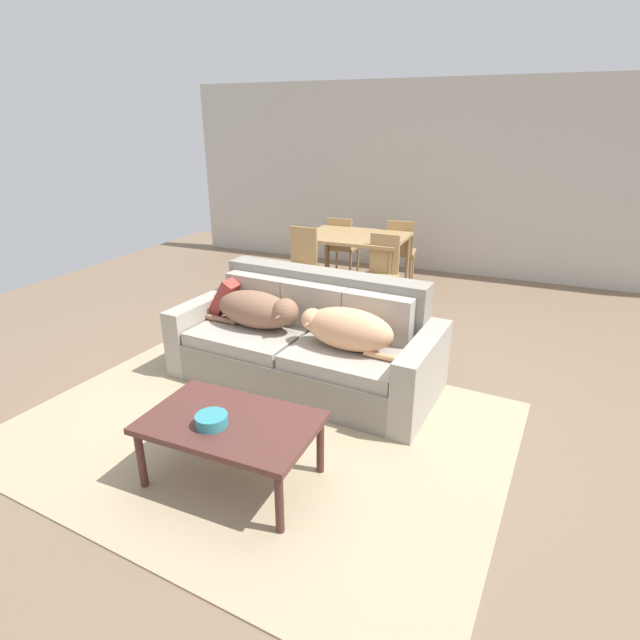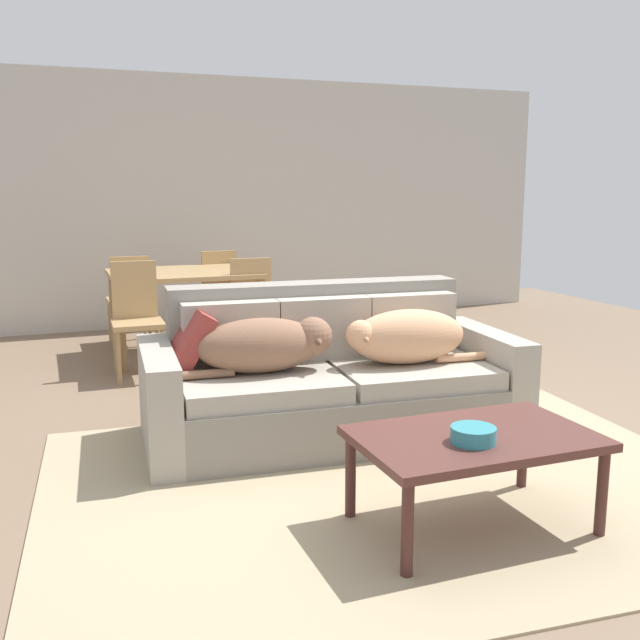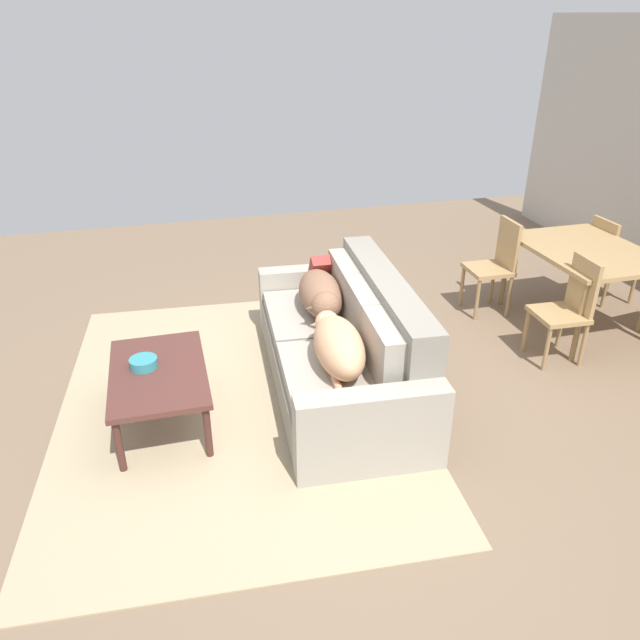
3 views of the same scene
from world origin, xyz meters
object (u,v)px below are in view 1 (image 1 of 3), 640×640
Objects in this scene: couch at (308,343)px; throw_pillow_by_left_arm at (231,295)px; dining_chair_near_left at (300,262)px; dog_on_right_cushion at (346,329)px; coffee_table at (231,427)px; dining_chair_far_left at (342,244)px; dog_on_left_cushion at (259,310)px; dining_chair_far_right at (400,249)px; dining_chair_near_right at (381,270)px; bowl_on_coffee_table at (212,420)px; dining_table at (355,240)px.

couch is 6.01× the size of throw_pillow_by_left_arm.
dining_chair_near_left reaches higher than couch.
coffee_table is at bearing -98.89° from dog_on_right_cushion.
dog_on_left_cushion is at bearing 97.11° from dining_chair_far_left.
dog_on_left_cushion is at bearing -73.18° from dining_chair_near_left.
throw_pillow_by_left_arm is 0.44× the size of dining_chair_far_left.
couch reaches higher than dining_chair_far_left.
throw_pillow_by_left_arm is 0.43× the size of dining_chair_far_right.
dining_chair_near_right is (1.01, 0.10, -0.02)m from dining_chair_near_left.
coffee_table is 4.52m from dining_chair_far_right.
throw_pillow_by_left_arm is 1.88m from bowl_on_coffee_table.
dining_chair_far_right is (0.84, 2.97, -0.13)m from throw_pillow_by_left_arm.
coffee_table is at bearing -57.73° from throw_pillow_by_left_arm.
dining_chair_far_left reaches higher than coffee_table.
dog_on_left_cushion is 3.20m from dining_chair_far_right.
dining_chair_near_left is (-0.10, 1.71, -0.11)m from throw_pillow_by_left_arm.
dining_chair_far_right is (-0.14, 4.52, 0.10)m from coffee_table.
dining_table is at bearing 112.46° from dog_on_right_cushion.
dining_chair_near_right is at bearing 91.15° from coffee_table.
bowl_on_coffee_table reaches higher than coffee_table.
couch is 2.50× the size of dining_chair_near_left.
throw_pillow_by_left_arm is (-0.85, 0.12, 0.29)m from couch.
dog_on_right_cushion is at bearing -13.85° from throw_pillow_by_left_arm.
bowl_on_coffee_table is 0.15× the size of dining_table.
dog_on_right_cushion is 2.16m from dining_chair_near_right.
dining_chair_near_left is (-1.01, 3.36, 0.03)m from bowl_on_coffee_table.
dog_on_left_cushion is 0.89× the size of coffee_table.
couch reaches higher than dining_chair_far_right.
dining_chair_far_left is (-1.29, 3.26, -0.14)m from dog_on_right_cushion.
dining_chair_far_left is (-0.86, 3.07, 0.14)m from couch.
dog_on_left_cushion is (-0.42, -0.09, 0.28)m from couch.
coffee_table is 0.14m from bowl_on_coffee_table.
dining_chair_far_right is (-0.07, 4.61, 0.02)m from bowl_on_coffee_table.
couch is at bearing -79.69° from dining_table.
dining_chair_far_right reaches higher than coffee_table.
dog_on_right_cushion is at bearing 74.92° from bowl_on_coffee_table.
dining_chair_far_left reaches higher than dog_on_left_cushion.
dog_on_left_cushion is 1.01× the size of dining_chair_near_left.
coffee_table is 0.82× the size of dining_table.
dining_chair_far_right is at bearing 91.80° from coffee_table.
dog_on_right_cushion is at bearing -54.33° from dining_chair_near_left.
bowl_on_coffee_table is at bearing -83.25° from couch.
dog_on_right_cushion reaches higher than bowl_on_coffee_table.
dining_chair_far_left is at bearing 102.49° from coffee_table.
dining_chair_near_left is (-0.50, -0.63, -0.19)m from dining_table.
dining_chair_near_left is 1.07× the size of dining_chair_far_left.
coffee_table is 1.18× the size of dining_chair_far_right.
dog_on_left_cushion is 4.80× the size of bowl_on_coffee_table.
coffee_table is 3.37m from dining_chair_near_right.
couch is at bearing -89.30° from dining_chair_near_right.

